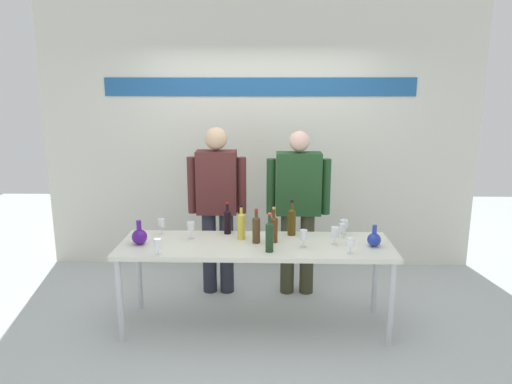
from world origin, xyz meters
TOP-DOWN VIEW (x-y plane):
  - ground_plane at (0.00, 0.00)m, footprint 10.00×10.00m
  - back_wall at (0.00, 1.53)m, footprint 4.88×0.11m
  - display_table at (0.00, 0.00)m, footprint 2.33×0.70m
  - decanter_blue_left at (-0.99, -0.04)m, footprint 0.13×0.13m
  - decanter_blue_right at (1.00, -0.04)m, footprint 0.12×0.12m
  - presenter_left at (-0.40, 0.71)m, footprint 0.58×0.22m
  - presenter_right at (0.40, 0.71)m, footprint 0.63×0.22m
  - wine_bottle_0 at (0.32, 0.25)m, footprint 0.07×0.07m
  - wine_bottle_1 at (0.01, 0.03)m, footprint 0.07×0.07m
  - wine_bottle_2 at (-0.13, 0.12)m, footprint 0.07×0.07m
  - wine_bottle_3 at (-0.26, 0.27)m, footprint 0.07×0.07m
  - wine_bottle_4 at (0.15, 0.05)m, footprint 0.07×0.07m
  - wine_bottle_5 at (0.12, -0.20)m, footprint 0.07×0.07m
  - wine_glass_left_0 at (-0.86, 0.23)m, footprint 0.06×0.06m
  - wine_glass_left_1 at (-0.57, 0.11)m, footprint 0.07×0.07m
  - wine_glass_left_2 at (-0.77, -0.29)m, footprint 0.06×0.06m
  - wine_glass_right_0 at (0.67, -0.01)m, footprint 0.07×0.07m
  - wine_glass_right_1 at (0.40, -0.08)m, footprint 0.06×0.06m
  - wine_glass_right_2 at (0.77, -0.22)m, footprint 0.06×0.06m
  - wine_glass_right_3 at (0.79, 0.27)m, footprint 0.07×0.07m
  - wine_glass_right_4 at (0.76, 0.17)m, footprint 0.06×0.06m

SIDE VIEW (x-z plane):
  - ground_plane at x=0.00m, z-range 0.00..0.00m
  - display_table at x=0.00m, z-range 0.32..1.09m
  - decanter_blue_right at x=1.00m, z-range 0.74..0.92m
  - decanter_blue_left at x=-0.99m, z-range 0.73..0.94m
  - wine_glass_left_2 at x=-0.77m, z-range 0.79..0.93m
  - wine_glass_right_2 at x=0.77m, z-range 0.79..0.93m
  - wine_glass_right_4 at x=0.76m, z-range 0.79..0.93m
  - wine_glass_right_3 at x=0.79m, z-range 0.80..0.94m
  - wine_glass_right_1 at x=0.40m, z-range 0.79..0.94m
  - wine_glass_left_0 at x=-0.86m, z-range 0.80..0.95m
  - wine_glass_right_0 at x=0.67m, z-range 0.80..0.95m
  - wine_glass_left_1 at x=-0.57m, z-range 0.80..0.96m
  - wine_bottle_3 at x=-0.26m, z-range 0.74..1.04m
  - wine_bottle_4 at x=0.15m, z-range 0.74..1.05m
  - wine_bottle_1 at x=0.01m, z-range 0.75..1.05m
  - wine_bottle_2 at x=-0.13m, z-range 0.74..1.05m
  - wine_bottle_0 at x=0.32m, z-range 0.74..1.06m
  - wine_bottle_5 at x=0.12m, z-range 0.74..1.07m
  - presenter_right at x=0.40m, z-range 0.12..1.78m
  - presenter_left at x=-0.40m, z-range 0.12..1.81m
  - back_wall at x=0.00m, z-range 0.00..3.00m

